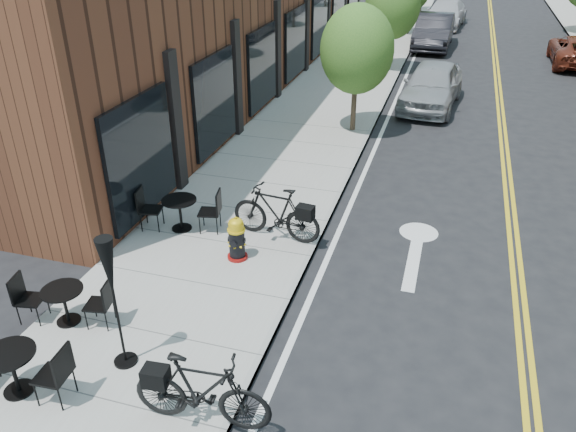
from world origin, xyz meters
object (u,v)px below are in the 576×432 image
(patio_umbrella, at_px, (110,277))
(parked_car_a, at_px, (432,85))
(parked_car_b, at_px, (434,31))
(parked_car_c, at_px, (445,14))
(fire_hydrant, at_px, (237,239))
(bicycle_left, at_px, (276,213))
(bicycle_right, at_px, (202,391))
(bistro_set_c, at_px, (180,210))
(bistro_set_b, at_px, (64,301))
(bistro_set_a, at_px, (12,367))

(patio_umbrella, xyz_separation_m, parked_car_a, (3.54, 14.70, -0.95))
(parked_car_b, distance_m, parked_car_c, 6.05)
(fire_hydrant, height_order, bicycle_left, bicycle_left)
(bicycle_left, bearing_deg, bicycle_right, 12.97)
(bicycle_left, distance_m, bistro_set_c, 2.11)
(parked_car_a, xyz_separation_m, parked_car_b, (-0.59, 9.81, 0.04))
(bicycle_right, xyz_separation_m, parked_car_b, (1.30, 25.24, 0.12))
(bistro_set_c, height_order, parked_car_b, parked_car_b)
(bistro_set_c, height_order, parked_car_a, parked_car_a)
(fire_hydrant, bearing_deg, patio_umbrella, -105.53)
(fire_hydrant, height_order, bistro_set_b, fire_hydrant)
(bicycle_left, bearing_deg, bistro_set_b, -28.12)
(bicycle_right, height_order, patio_umbrella, patio_umbrella)
(patio_umbrella, distance_m, parked_car_b, 24.71)
(bistro_set_b, distance_m, bistro_set_c, 3.44)
(bistro_set_a, bearing_deg, bistro_set_b, 96.07)
(patio_umbrella, distance_m, parked_car_c, 30.74)
(bicycle_right, xyz_separation_m, parked_car_a, (1.89, 15.42, 0.08))
(bicycle_left, xyz_separation_m, parked_car_b, (1.85, 20.26, 0.10))
(fire_hydrant, xyz_separation_m, parked_car_c, (2.63, 27.31, 0.18))
(fire_hydrant, relative_size, bicycle_right, 0.49)
(parked_car_c, bearing_deg, fire_hydrant, -89.94)
(bicycle_left, distance_m, bistro_set_b, 4.47)
(bicycle_left, height_order, parked_car_b, parked_car_b)
(parked_car_a, bearing_deg, bicycle_left, -97.88)
(bistro_set_a, height_order, bistro_set_b, bistro_set_a)
(bicycle_right, distance_m, bistro_set_b, 3.36)
(bistro_set_a, height_order, patio_umbrella, patio_umbrella)
(bistro_set_c, relative_size, patio_umbrella, 0.80)
(parked_car_b, bearing_deg, parked_car_c, 88.81)
(fire_hydrant, relative_size, parked_car_a, 0.21)
(bicycle_right, distance_m, parked_car_c, 31.32)
(bicycle_left, height_order, parked_car_c, parked_car_c)
(patio_umbrella, bearing_deg, bicycle_left, 75.48)
(bicycle_right, relative_size, parked_car_b, 0.39)
(bistro_set_b, bearing_deg, bicycle_left, 44.77)
(bicycle_left, bearing_deg, bistro_set_a, -16.92)
(bistro_set_c, bearing_deg, patio_umbrella, -87.86)
(bicycle_right, xyz_separation_m, bistro_set_a, (-2.83, -0.25, -0.10))
(parked_car_c, bearing_deg, patio_umbrella, -90.46)
(bicycle_left, height_order, bistro_set_b, bicycle_left)
(patio_umbrella, bearing_deg, bicycle_right, -23.61)
(bistro_set_c, bearing_deg, parked_car_c, 69.09)
(bistro_set_b, xyz_separation_m, parked_car_a, (4.99, 14.13, 0.22))
(parked_car_c, bearing_deg, bicycle_left, -89.06)
(bicycle_left, distance_m, patio_umbrella, 4.50)
(bistro_set_a, height_order, parked_car_a, parked_car_a)
(parked_car_a, distance_m, parked_car_b, 9.83)
(bicycle_right, distance_m, parked_car_b, 25.27)
(bistro_set_a, bearing_deg, parked_car_a, 69.48)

